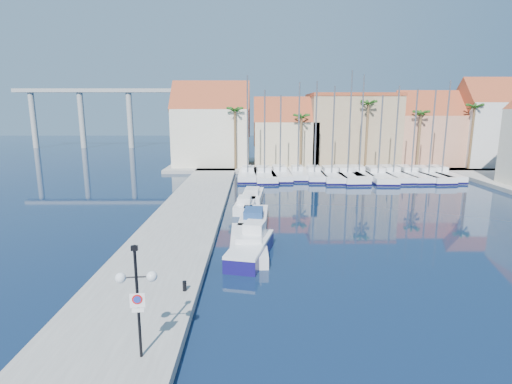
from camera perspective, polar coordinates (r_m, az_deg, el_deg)
ground at (r=21.40m, az=8.47°, el=-14.64°), size 260.00×260.00×0.00m
quay_west at (r=34.22m, az=-10.16°, el=-4.08°), size 6.00×77.00×0.50m
shore_north at (r=68.83m, az=10.75°, el=3.82°), size 54.00×16.00×0.50m
lamp_post at (r=15.15m, az=-16.67°, el=-12.60°), size 1.46×0.52×4.32m
bollard at (r=20.90m, az=-10.17°, el=-13.08°), size 0.20×0.20×0.51m
fishing_boat at (r=26.21m, az=-0.70°, el=-7.83°), size 3.24×6.19×2.07m
motorboat_west_0 at (r=27.54m, az=-1.13°, el=-7.24°), size 2.59×7.54×1.40m
motorboat_west_1 at (r=33.67m, az=-0.30°, el=-3.69°), size 2.58×6.88×1.40m
motorboat_west_2 at (r=38.23m, az=-1.57°, el=-1.83°), size 2.15×5.43×1.40m
motorboat_west_3 at (r=42.30m, az=-0.51°, el=-0.50°), size 2.53×6.34×1.40m
sailboat_0 at (r=55.62m, az=-1.17°, el=2.57°), size 2.52×9.32×13.88m
sailboat_1 at (r=55.32m, az=1.16°, el=2.47°), size 3.48×10.62×11.99m
sailboat_2 at (r=56.29m, az=3.39°, el=2.61°), size 2.94×10.13×11.36m
sailboat_3 at (r=56.60m, az=5.94°, el=2.68°), size 2.20×8.18×13.05m
sailboat_4 at (r=56.39m, az=8.27°, el=2.56°), size 2.59×9.30×13.13m
sailboat_5 at (r=56.29m, az=10.63°, el=2.44°), size 3.03×10.59×12.49m
sailboat_6 at (r=56.97m, az=12.74°, el=2.46°), size 3.77×12.14×14.50m
sailboat_7 at (r=58.05m, az=14.40°, el=2.59°), size 2.82×9.24×14.03m
sailboat_8 at (r=57.50m, az=16.85°, el=2.30°), size 3.37×11.32×11.28m
sailboat_9 at (r=59.03m, az=18.79°, el=2.43°), size 3.45×11.31×12.56m
sailboat_10 at (r=59.84m, az=21.01°, el=2.39°), size 3.68×11.27×12.16m
sailboat_11 at (r=60.24m, az=23.14°, el=2.28°), size 3.71×10.87×12.00m
sailboat_12 at (r=61.61m, az=24.77°, el=2.36°), size 2.72×10.17×13.23m
building_0 at (r=66.36m, az=-6.30°, el=9.11°), size 12.30×9.00×13.50m
building_1 at (r=66.27m, az=4.20°, el=8.08°), size 10.30×8.00×11.00m
building_2 at (r=68.93m, az=13.41°, el=8.74°), size 14.20×10.20×11.50m
building_3 at (r=71.78m, az=23.03°, el=7.92°), size 10.30×8.00×12.00m
building_4 at (r=74.85m, az=29.80°, el=8.28°), size 8.30×8.00×14.00m
palm_0 at (r=61.00m, az=-3.03°, el=11.34°), size 2.60×2.60×10.15m
palm_1 at (r=61.37m, az=6.50°, el=10.41°), size 2.60×2.60×9.15m
palm_2 at (r=63.31m, az=15.76°, el=11.79°), size 2.60×2.60×11.15m
palm_3 at (r=65.93m, az=22.50°, el=10.10°), size 2.60×2.60×9.65m
palm_4 at (r=69.37m, az=28.77°, el=10.38°), size 2.60×2.60×10.65m
viaduct at (r=107.14m, az=-20.30°, el=11.43°), size 48.00×2.20×14.45m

